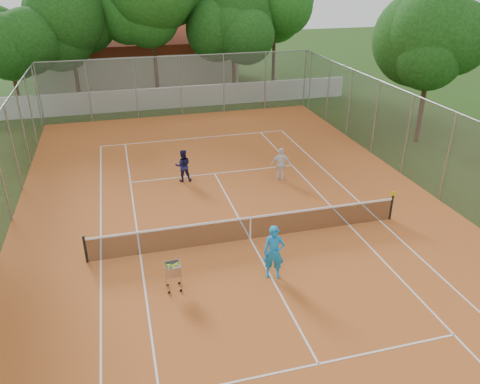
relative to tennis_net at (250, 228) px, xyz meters
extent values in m
plane|color=#1A360E|center=(0.00, 0.00, -0.51)|extent=(120.00, 120.00, 0.00)
cube|color=#BE5E25|center=(0.00, 0.00, -0.50)|extent=(18.00, 34.00, 0.02)
cube|color=white|center=(0.00, 0.00, -0.49)|extent=(10.98, 23.78, 0.01)
cube|color=black|center=(0.00, 0.00, 0.00)|extent=(11.88, 0.10, 0.98)
cube|color=slate|center=(0.00, 0.00, 1.49)|extent=(18.00, 34.00, 4.00)
cube|color=white|center=(0.00, 19.00, 0.24)|extent=(26.00, 0.30, 1.50)
cube|color=beige|center=(-2.00, 29.00, 1.69)|extent=(16.40, 9.00, 4.40)
cube|color=#0F380E|center=(0.00, 22.00, 4.49)|extent=(29.00, 19.00, 10.00)
imported|color=#1782CA|center=(0.08, -2.47, 0.45)|extent=(0.81, 0.68, 1.89)
imported|color=#181A49|center=(-1.61, 5.96, 0.30)|extent=(0.81, 0.65, 1.57)
imported|color=white|center=(2.94, 4.87, 0.32)|extent=(1.02, 0.67, 1.61)
cube|color=#B0AFB6|center=(-3.20, -2.30, 0.03)|extent=(0.65, 0.65, 1.05)
camera|label=1|loc=(-4.31, -14.55, 8.87)|focal=35.00mm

